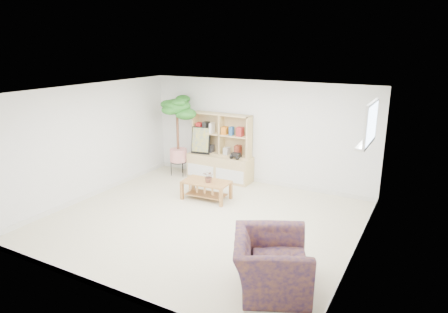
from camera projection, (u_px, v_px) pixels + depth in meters
The scene contains 14 objects.
floor at pixel (202, 221), 7.44m from camera, with size 5.50×5.00×0.01m, color beige.
ceiling at pixel (200, 92), 6.79m from camera, with size 5.50×5.00×0.01m, color silver.
walls at pixel (201, 159), 7.12m from camera, with size 5.51×5.01×2.40m.
baseboard at pixel (202, 218), 7.43m from camera, with size 5.50×5.00×0.10m, color white, non-canonical shape.
window at pixel (371, 124), 6.15m from camera, with size 0.10×0.98×0.68m, color silver, non-canonical shape.
window_sill at pixel (365, 143), 6.26m from camera, with size 0.14×1.00×0.04m, color white.
storage_unit at pixel (220, 147), 9.52m from camera, with size 1.60×0.54×1.60m, color tan, non-canonical shape.
poster at pixel (201, 140), 9.64m from camera, with size 0.47×0.11×0.65m, color yellow, non-canonical shape.
toy_truck at pixel (236, 155), 9.27m from camera, with size 0.29×0.20×0.16m, color black, non-canonical shape.
coffee_table at pixel (206, 190), 8.43m from camera, with size 0.98×0.54×0.40m, color #9A6330, non-canonical shape.
table_plant at pixel (209, 177), 8.27m from camera, with size 0.23×0.20×0.26m, color #186124.
floor_tree at pixel (178, 136), 9.74m from camera, with size 0.73×0.73×1.99m, color #2F6C25, non-canonical shape.
armchair at pixel (271, 260), 5.30m from camera, with size 1.13×0.99×0.84m, color #12124D.
sill_plant at pixel (368, 133), 6.36m from camera, with size 0.13×0.10×0.23m, color #2F6C25.
Camera 1 is at (3.63, -5.80, 3.19)m, focal length 32.00 mm.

